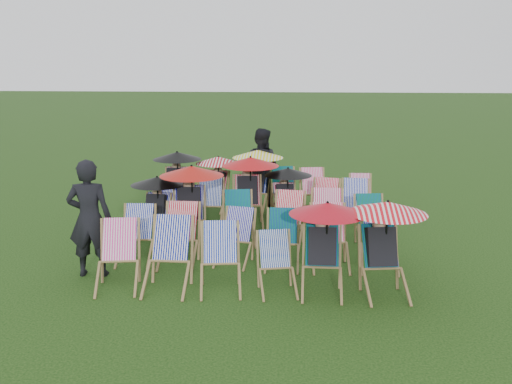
# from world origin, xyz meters

# --- Properties ---
(ground) EXTENTS (100.00, 100.00, 0.00)m
(ground) POSITION_xyz_m (0.00, 0.00, 0.00)
(ground) COLOR black
(ground) RESTS_ON ground
(deckchair_0) EXTENTS (0.76, 0.97, 0.96)m
(deckchair_0) POSITION_xyz_m (-1.93, -2.23, 0.48)
(deckchair_0) COLOR olive
(deckchair_0) RESTS_ON ground
(deckchair_1) EXTENTS (0.68, 0.95, 1.02)m
(deckchair_1) POSITION_xyz_m (-1.17, -2.23, 0.51)
(deckchair_1) COLOR olive
(deckchair_1) RESTS_ON ground
(deckchair_2) EXTENTS (0.74, 0.94, 0.94)m
(deckchair_2) POSITION_xyz_m (-0.40, -2.20, 0.47)
(deckchair_2) COLOR olive
(deckchair_2) RESTS_ON ground
(deckchair_3) EXTENTS (0.69, 0.86, 0.83)m
(deckchair_3) POSITION_xyz_m (0.43, -2.20, 0.42)
(deckchair_3) COLOR olive
(deckchair_3) RESTS_ON ground
(deckchair_4) EXTENTS (1.11, 1.15, 1.32)m
(deckchair_4) POSITION_xyz_m (1.10, -2.16, 0.70)
(deckchair_4) COLOR olive
(deckchair_4) RESTS_ON ground
(deckchair_5) EXTENTS (1.14, 1.22, 1.35)m
(deckchair_5) POSITION_xyz_m (1.97, -2.16, 0.71)
(deckchair_5) COLOR olive
(deckchair_5) RESTS_ON ground
(deckchair_6) EXTENTS (0.63, 0.86, 0.90)m
(deckchair_6) POSITION_xyz_m (-1.98, -1.11, 0.45)
(deckchair_6) COLOR olive
(deckchair_6) RESTS_ON ground
(deckchair_7) EXTENTS (0.64, 0.90, 0.97)m
(deckchair_7) POSITION_xyz_m (-1.24, -1.16, 0.48)
(deckchair_7) COLOR olive
(deckchair_7) RESTS_ON ground
(deckchair_8) EXTENTS (0.71, 0.88, 0.87)m
(deckchair_8) POSITION_xyz_m (-0.32, -1.03, 0.43)
(deckchair_8) COLOR olive
(deckchair_8) RESTS_ON ground
(deckchair_9) EXTENTS (0.59, 0.82, 0.89)m
(deckchair_9) POSITION_xyz_m (0.47, -1.14, 0.44)
(deckchair_9) COLOR olive
(deckchair_9) RESTS_ON ground
(deckchair_10) EXTENTS (0.70, 0.94, 0.97)m
(deckchair_10) POSITION_xyz_m (1.25, -1.10, 0.49)
(deckchair_10) COLOR olive
(deckchair_10) RESTS_ON ground
(deckchair_11) EXTENTS (0.67, 0.90, 0.95)m
(deckchair_11) POSITION_xyz_m (2.05, -1.09, 0.47)
(deckchair_11) COLOR olive
(deckchair_11) RESTS_ON ground
(deckchair_12) EXTENTS (0.99, 1.05, 1.18)m
(deckchair_12) POSITION_xyz_m (-1.97, 0.15, 0.62)
(deckchair_12) COLOR olive
(deckchair_12) RESTS_ON ground
(deckchair_13) EXTENTS (1.19, 1.28, 1.41)m
(deckchair_13) POSITION_xyz_m (-1.28, 0.04, 0.74)
(deckchair_13) COLOR olive
(deckchair_13) RESTS_ON ground
(deckchair_14) EXTENTS (0.75, 0.94, 0.92)m
(deckchair_14) POSITION_xyz_m (-0.36, 0.03, 0.46)
(deckchair_14) COLOR olive
(deckchair_14) RESTS_ON ground
(deckchair_15) EXTENTS (0.73, 0.93, 0.93)m
(deckchair_15) POSITION_xyz_m (0.53, -0.02, 0.47)
(deckchair_15) COLOR olive
(deckchair_15) RESTS_ON ground
(deckchair_16) EXTENTS (0.65, 0.91, 0.98)m
(deckchair_16) POSITION_xyz_m (1.26, -0.00, 0.49)
(deckchair_16) COLOR olive
(deckchair_16) RESTS_ON ground
(deckchair_17) EXTENTS (0.68, 0.88, 0.89)m
(deckchair_17) POSITION_xyz_m (2.08, 0.04, 0.44)
(deckchair_17) COLOR olive
(deckchair_17) RESTS_ON ground
(deckchair_18) EXTENTS (0.71, 0.91, 0.91)m
(deckchair_18) POSITION_xyz_m (-1.98, 1.20, 0.46)
(deckchair_18) COLOR olive
(deckchair_18) RESTS_ON ground
(deckchair_19) EXTENTS (0.63, 0.86, 0.91)m
(deckchair_19) POSITION_xyz_m (-1.11, 1.19, 0.45)
(deckchair_19) COLOR olive
(deckchair_19) RESTS_ON ground
(deckchair_20) EXTENTS (1.16, 1.25, 1.38)m
(deckchair_20) POSITION_xyz_m (-0.30, 1.27, 0.73)
(deckchair_20) COLOR olive
(deckchair_20) RESTS_ON ground
(deckchair_21) EXTENTS (0.98, 1.07, 1.16)m
(deckchair_21) POSITION_xyz_m (0.48, 1.29, 0.61)
(deckchair_21) COLOR olive
(deckchair_21) RESTS_ON ground
(deckchair_22) EXTENTS (0.76, 0.95, 0.92)m
(deckchair_22) POSITION_xyz_m (1.24, 1.26, 0.46)
(deckchair_22) COLOR olive
(deckchair_22) RESTS_ON ground
(deckchair_23) EXTENTS (0.66, 0.88, 0.93)m
(deckchair_23) POSITION_xyz_m (1.88, 1.24, 0.46)
(deckchair_23) COLOR olive
(deckchair_23) RESTS_ON ground
(deckchair_24) EXTENTS (1.09, 1.13, 1.30)m
(deckchair_24) POSITION_xyz_m (-2.06, 2.35, 0.68)
(deckchair_24) COLOR olive
(deckchair_24) RESTS_ON ground
(deckchair_25) EXTENTS (1.01, 1.07, 1.19)m
(deckchair_25) POSITION_xyz_m (-1.14, 2.40, 0.63)
(deckchair_25) COLOR olive
(deckchair_25) RESTS_ON ground
(deckchair_26) EXTENTS (1.14, 1.21, 1.35)m
(deckchair_26) POSITION_xyz_m (-0.26, 2.42, 0.71)
(deckchair_26) COLOR olive
(deckchair_26) RESTS_ON ground
(deckchair_27) EXTENTS (0.76, 0.96, 0.94)m
(deckchair_27) POSITION_xyz_m (0.41, 2.38, 0.47)
(deckchair_27) COLOR olive
(deckchair_27) RESTS_ON ground
(deckchair_28) EXTENTS (0.73, 0.93, 0.92)m
(deckchair_28) POSITION_xyz_m (1.08, 2.39, 0.46)
(deckchair_28) COLOR olive
(deckchair_28) RESTS_ON ground
(deckchair_29) EXTENTS (0.56, 0.77, 0.82)m
(deckchair_29) POSITION_xyz_m (2.12, 2.38, 0.41)
(deckchair_29) COLOR olive
(deckchair_29) RESTS_ON ground
(person_left) EXTENTS (0.72, 0.52, 1.86)m
(person_left) POSITION_xyz_m (-2.49, -1.78, 0.93)
(person_left) COLOR black
(person_left) RESTS_ON ground
(person_rear) EXTENTS (1.04, 0.92, 1.79)m
(person_rear) POSITION_xyz_m (-0.15, 2.88, 0.90)
(person_rear) COLOR black
(person_rear) RESTS_ON ground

